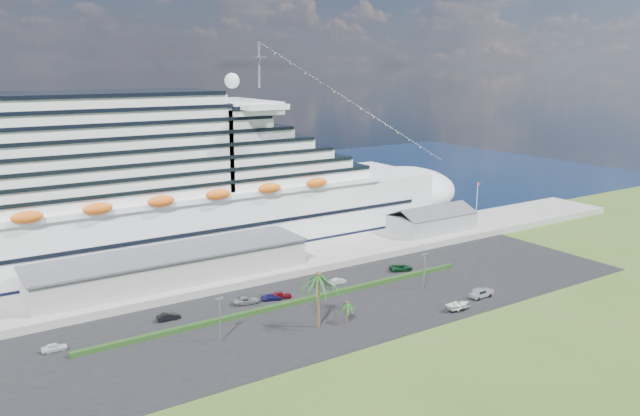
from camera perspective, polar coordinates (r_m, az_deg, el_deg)
ground at (r=121.28m, az=4.94°, el=-10.41°), size 420.00×420.00×0.00m
asphalt_lot at (r=129.41m, az=1.91°, el=-8.79°), size 140.00×38.00×0.12m
wharf at (r=152.36m, az=-4.36°, el=-5.10°), size 240.00×20.00×1.80m
water at (r=233.07m, az=-15.08°, el=0.61°), size 420.00×160.00×0.02m
cruise_ship at (r=161.72m, az=-15.31°, el=1.32°), size 191.00×38.00×54.00m
terminal_building at (r=141.46m, az=-13.34°, el=-5.10°), size 61.00×15.00×6.30m
port_shed at (r=181.08m, az=10.19°, el=-1.20°), size 24.00×12.31×7.37m
flagpole at (r=192.78m, az=14.16°, el=0.65°), size 1.08×0.16×12.00m
hedge at (r=129.09m, az=-2.32°, el=-8.61°), size 88.00×1.10×0.90m
lamp_post_left at (r=112.25m, az=-9.13°, el=-9.54°), size 1.60×0.35×8.27m
lamp_post_right at (r=137.31m, az=9.55°, el=-5.33°), size 1.60×0.35×8.27m
palm_tall at (r=115.52m, az=-0.14°, el=-6.66°), size 8.82×8.82×11.13m
palm_short at (r=119.22m, az=2.50°, el=-8.88°), size 3.53×3.53×4.56m
parked_car_0 at (r=118.30m, az=-23.12°, el=-11.64°), size 4.30×1.94×1.43m
parked_car_1 at (r=124.86m, az=-13.69°, el=-9.61°), size 4.61×1.94×1.48m
parked_car_2 at (r=130.07m, az=-6.76°, el=-8.39°), size 5.72×3.76×1.46m
parked_car_3 at (r=131.56m, az=-4.45°, el=-8.12°), size 4.82×3.17×1.30m
parked_car_4 at (r=132.22m, az=-3.59°, el=-7.95°), size 4.79×2.97×1.52m
parked_car_5 at (r=140.36m, az=1.64°, el=-6.71°), size 4.03×1.51×1.32m
parked_car_6 at (r=150.31m, az=7.42°, el=-5.42°), size 6.08×4.16×1.55m
parked_car_7 at (r=151.09m, az=7.38°, el=-5.38°), size 4.67×3.20×1.25m
pickup_truck at (r=136.56m, az=14.52°, el=-7.53°), size 5.57×2.23×1.94m
boat_trailer at (r=128.80m, az=12.56°, el=-8.62°), size 6.28×4.15×1.79m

